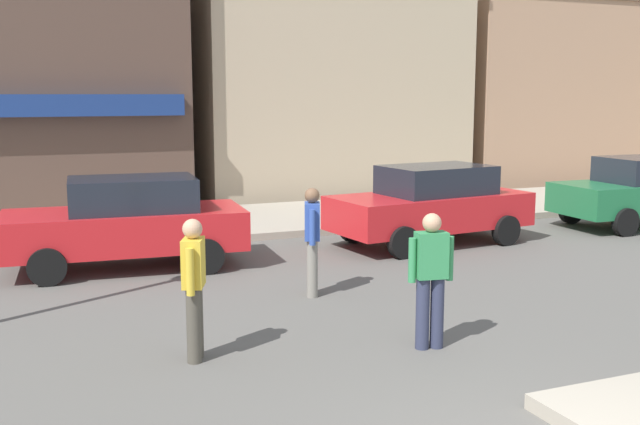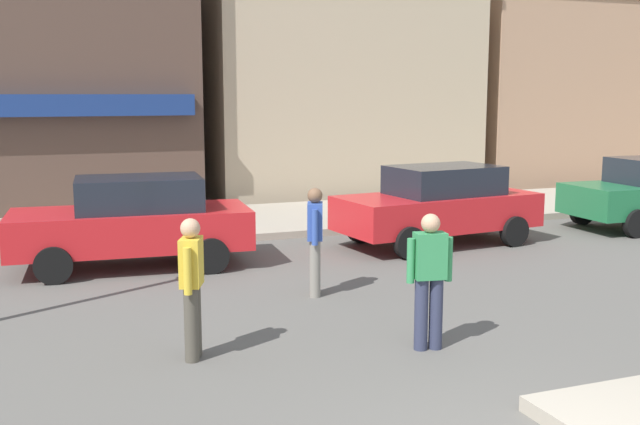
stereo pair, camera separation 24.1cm
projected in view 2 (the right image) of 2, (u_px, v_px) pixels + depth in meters
name	position (u px, v px, depth m)	size (l,w,h in m)	color
kerb_far	(208.00, 223.00, 16.82)	(80.00, 4.00, 0.15)	#A89E8C
parked_car_nearest	(133.00, 221.00, 12.81)	(4.13, 2.13, 1.56)	red
parked_car_second	(439.00, 204.00, 14.75)	(4.17, 2.22, 1.56)	red
pedestrian_crossing_near	(192.00, 284.00, 8.33)	(0.34, 0.54, 1.61)	#4C473D
pedestrian_crossing_far	(429.00, 277.00, 8.65)	(0.56, 0.28, 1.61)	#2D334C
pedestrian_kerb_side	(315.00, 238.00, 10.98)	(0.34, 0.54, 1.61)	gray
building_storefront_left_near	(320.00, 86.00, 23.54)	(8.03, 6.97, 6.39)	tan
building_storefront_left_mid	(526.00, 91.00, 26.34)	(6.69, 6.45, 6.11)	tan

